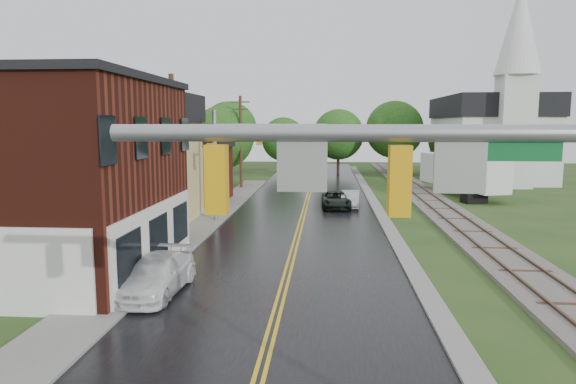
# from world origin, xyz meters

# --- Properties ---
(main_road) EXTENTS (10.00, 90.00, 0.02)m
(main_road) POSITION_xyz_m (0.00, 30.00, 0.00)
(main_road) COLOR black
(main_road) RESTS_ON ground
(curb_right) EXTENTS (0.80, 70.00, 0.12)m
(curb_right) POSITION_xyz_m (5.40, 35.00, 0.00)
(curb_right) COLOR gray
(curb_right) RESTS_ON ground
(sidewalk_left) EXTENTS (2.40, 50.00, 0.12)m
(sidewalk_left) POSITION_xyz_m (-6.20, 25.00, 0.00)
(sidewalk_left) COLOR gray
(sidewalk_left) RESTS_ON ground
(yellow_house) EXTENTS (8.00, 7.00, 6.40)m
(yellow_house) POSITION_xyz_m (-11.00, 26.00, 3.20)
(yellow_house) COLOR tan
(yellow_house) RESTS_ON ground
(darkred_building) EXTENTS (7.00, 6.00, 4.40)m
(darkred_building) POSITION_xyz_m (-10.00, 35.00, 2.20)
(darkred_building) COLOR #3F0F0C
(darkred_building) RESTS_ON ground
(church) EXTENTS (10.40, 18.40, 20.00)m
(church) POSITION_xyz_m (20.00, 53.74, 5.83)
(church) COLOR silver
(church) RESTS_ON ground
(railroad) EXTENTS (3.20, 80.00, 0.30)m
(railroad) POSITION_xyz_m (10.00, 35.00, 0.11)
(railroad) COLOR #59544C
(railroad) RESTS_ON ground
(traffic_signal_near) EXTENTS (7.34, 0.30, 7.20)m
(traffic_signal_near) POSITION_xyz_m (3.47, 2.00, 4.97)
(traffic_signal_near) COLOR gray
(traffic_signal_near) RESTS_ON ground
(traffic_signal_far) EXTENTS (7.34, 0.43, 7.20)m
(traffic_signal_far) POSITION_xyz_m (-3.47, 27.00, 4.97)
(traffic_signal_far) COLOR gray
(traffic_signal_far) RESTS_ON ground
(utility_pole_b) EXTENTS (1.80, 0.28, 9.00)m
(utility_pole_b) POSITION_xyz_m (-6.80, 22.00, 4.72)
(utility_pole_b) COLOR #382616
(utility_pole_b) RESTS_ON ground
(utility_pole_c) EXTENTS (1.80, 0.28, 9.00)m
(utility_pole_c) POSITION_xyz_m (-6.80, 44.00, 4.72)
(utility_pole_c) COLOR #382616
(utility_pole_c) RESTS_ON ground
(tree_left_b) EXTENTS (7.60, 7.60, 9.69)m
(tree_left_b) POSITION_xyz_m (-17.85, 31.90, 5.72)
(tree_left_b) COLOR black
(tree_left_b) RESTS_ON ground
(tree_left_c) EXTENTS (6.00, 6.00, 7.65)m
(tree_left_c) POSITION_xyz_m (-13.85, 39.90, 4.51)
(tree_left_c) COLOR black
(tree_left_c) RESTS_ON ground
(tree_left_e) EXTENTS (6.40, 6.40, 8.16)m
(tree_left_e) POSITION_xyz_m (-8.85, 45.90, 4.81)
(tree_left_e) COLOR black
(tree_left_e) RESTS_ON ground
(suv_dark) EXTENTS (2.27, 4.61, 1.26)m
(suv_dark) POSITION_xyz_m (2.32, 32.69, 0.63)
(suv_dark) COLOR black
(suv_dark) RESTS_ON ground
(sedan_silver) EXTENTS (1.61, 3.94, 1.27)m
(sedan_silver) POSITION_xyz_m (3.41, 33.08, 0.63)
(sedan_silver) COLOR #9F9FA3
(sedan_silver) RESTS_ON ground
(pickup_white) EXTENTS (2.19, 4.88, 1.39)m
(pickup_white) POSITION_xyz_m (-4.69, 12.56, 0.69)
(pickup_white) COLOR white
(pickup_white) RESTS_ON ground
(semi_trailer) EXTENTS (5.39, 11.27, 3.56)m
(semi_trailer) POSITION_xyz_m (13.41, 40.20, 2.14)
(semi_trailer) COLOR black
(semi_trailer) RESTS_ON ground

